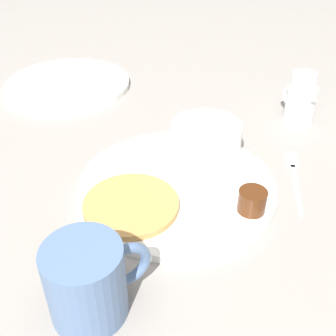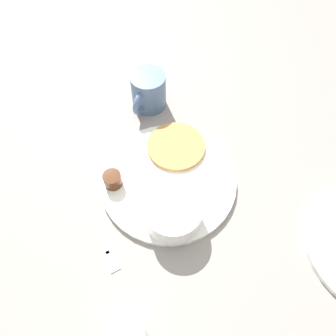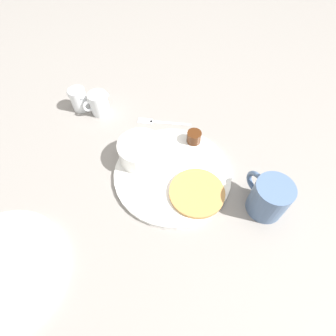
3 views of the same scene
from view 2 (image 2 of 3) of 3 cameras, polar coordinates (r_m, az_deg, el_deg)
The scene contains 8 objects.
ground_plane at distance 0.69m, azimuth 0.02°, elevation -2.34°, with size 4.00×4.00×0.00m, color gray.
plate at distance 0.69m, azimuth 0.03°, elevation -2.09°, with size 0.28×0.28×0.01m.
pancake_stack at distance 0.72m, azimuth 1.41°, elevation 3.83°, with size 0.13×0.13×0.01m.
bowl at distance 0.62m, azimuth 0.87°, elevation -7.85°, with size 0.11×0.11×0.05m.
syrup_cup at distance 0.67m, azimuth -9.64°, elevation -1.99°, with size 0.04×0.04×0.03m.
butter_ramekin at distance 0.62m, azimuth -0.57°, elevation -9.87°, with size 0.04×0.04×0.04m.
coffee_mug at distance 0.79m, azimuth -3.47°, elevation 13.16°, with size 0.08×0.11×0.09m.
fork at distance 0.64m, azimuth -11.14°, elevation -12.83°, with size 0.10×0.13×0.00m.
Camera 2 is at (-0.04, 0.34, 0.60)m, focal length 35.00 mm.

